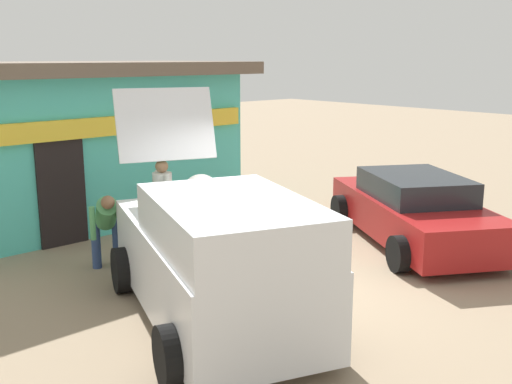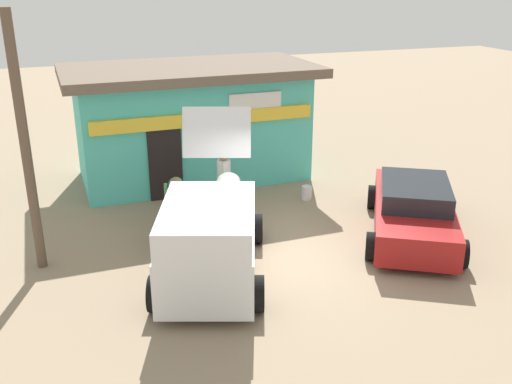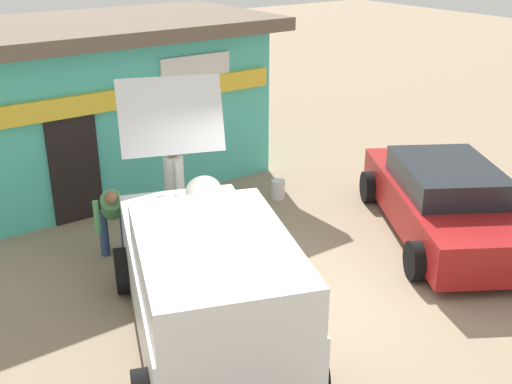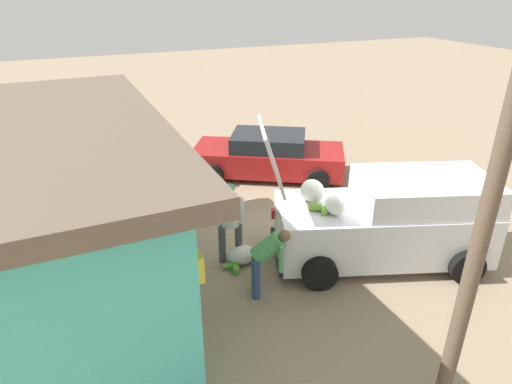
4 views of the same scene
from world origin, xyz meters
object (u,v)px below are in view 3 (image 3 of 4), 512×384
(delivery_van, at_px, (206,280))
(parked_sedan, at_px, (444,201))
(paint_bucket, at_px, (278,190))
(unloaded_banana_pile, at_px, (172,231))
(vendor_standing, at_px, (174,182))
(storefront_bar, at_px, (97,102))
(customer_bending, at_px, (113,213))

(delivery_van, height_order, parked_sedan, delivery_van)
(parked_sedan, bearing_deg, delivery_van, -175.68)
(paint_bucket, bearing_deg, unloaded_banana_pile, -170.52)
(delivery_van, distance_m, vendor_standing, 3.20)
(delivery_van, bearing_deg, unloaded_banana_pile, 71.09)
(vendor_standing, height_order, paint_bucket, vendor_standing)
(delivery_van, bearing_deg, storefront_bar, 79.83)
(storefront_bar, height_order, customer_bending, storefront_bar)
(storefront_bar, relative_size, customer_bending, 5.45)
(storefront_bar, bearing_deg, delivery_van, -100.17)
(parked_sedan, distance_m, unloaded_banana_pile, 4.70)
(delivery_van, relative_size, unloaded_banana_pile, 5.04)
(delivery_van, relative_size, paint_bucket, 12.80)
(parked_sedan, relative_size, paint_bucket, 12.19)
(storefront_bar, height_order, delivery_van, storefront_bar)
(vendor_standing, bearing_deg, paint_bucket, 6.07)
(parked_sedan, relative_size, vendor_standing, 2.71)
(storefront_bar, xyz_separation_m, paint_bucket, (2.45, -2.87, -1.51))
(delivery_van, distance_m, paint_bucket, 4.85)
(storefront_bar, bearing_deg, unloaded_banana_pile, -92.32)
(delivery_van, bearing_deg, customer_bending, 91.68)
(unloaded_banana_pile, distance_m, paint_bucket, 2.61)
(vendor_standing, xyz_separation_m, paint_bucket, (2.39, 0.25, -0.79))
(delivery_van, xyz_separation_m, vendor_standing, (1.15, 2.98, 0.06))
(unloaded_banana_pile, bearing_deg, parked_sedan, -31.30)
(customer_bending, bearing_deg, storefront_bar, 70.76)
(vendor_standing, bearing_deg, customer_bending, -168.68)
(unloaded_banana_pile, height_order, paint_bucket, unloaded_banana_pile)
(storefront_bar, relative_size, delivery_van, 1.48)
(delivery_van, xyz_separation_m, unloaded_banana_pile, (0.96, 2.81, -0.75))
(vendor_standing, distance_m, customer_bending, 1.26)
(customer_bending, bearing_deg, vendor_standing, 11.32)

